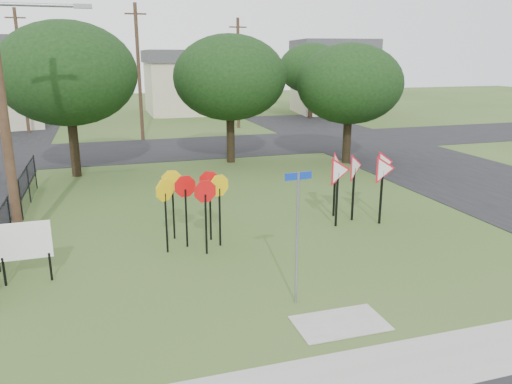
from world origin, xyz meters
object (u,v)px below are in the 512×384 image
yield_sign_cluster (359,170)px  street_name_sign (297,231)px  stop_sign_cluster (193,193)px  info_board (24,243)px

yield_sign_cluster → street_name_sign: bearing=-130.3°
street_name_sign → yield_sign_cluster: 6.70m
stop_sign_cluster → yield_sign_cluster: bearing=7.4°
stop_sign_cluster → info_board: (-4.56, -1.31, -0.60)m
stop_sign_cluster → yield_sign_cluster: 6.01m
stop_sign_cluster → info_board: bearing=-164.0°
stop_sign_cluster → street_name_sign: bearing=-69.5°
yield_sign_cluster → info_board: yield_sign_cluster is taller
stop_sign_cluster → yield_sign_cluster: yield_sign_cluster is taller
street_name_sign → info_board: 6.92m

